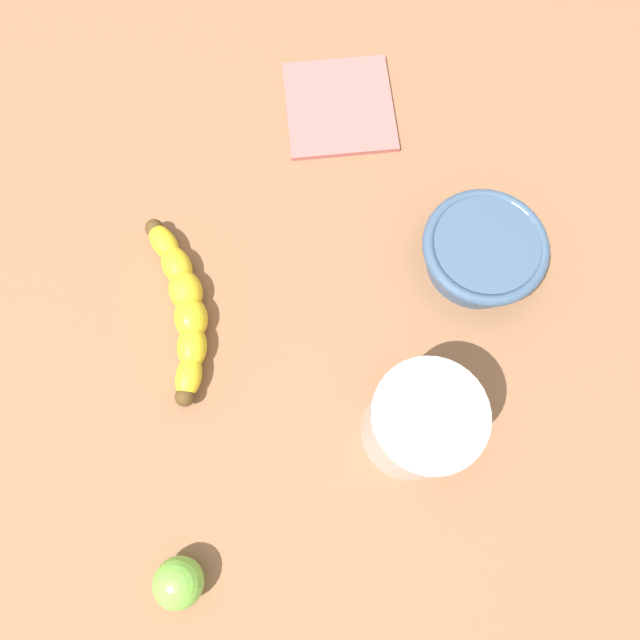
{
  "coord_description": "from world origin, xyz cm",
  "views": [
    {
      "loc": [
        -6.19,
        -13.0,
        58.8
      ],
      "look_at": [
        3.4,
        0.14,
        5.0
      ],
      "focal_mm": 32.8,
      "sensor_mm": 36.0,
      "label": 1
    }
  ],
  "objects_px": {
    "banana": "(183,305)",
    "ceramic_bowl": "(482,252)",
    "smoothie_glass": "(419,424)",
    "lime_fruit": "(179,583)"
  },
  "relations": [
    {
      "from": "ceramic_bowl",
      "to": "lime_fruit",
      "type": "distance_m",
      "value": 0.41
    },
    {
      "from": "banana",
      "to": "ceramic_bowl",
      "type": "relative_size",
      "value": 1.49
    },
    {
      "from": "ceramic_bowl",
      "to": "lime_fruit",
      "type": "height_order",
      "value": "ceramic_bowl"
    },
    {
      "from": "smoothie_glass",
      "to": "lime_fruit",
      "type": "height_order",
      "value": "smoothie_glass"
    },
    {
      "from": "banana",
      "to": "ceramic_bowl",
      "type": "height_order",
      "value": "ceramic_bowl"
    },
    {
      "from": "smoothie_glass",
      "to": "ceramic_bowl",
      "type": "xyz_separation_m",
      "value": [
        0.16,
        0.09,
        -0.03
      ]
    },
    {
      "from": "banana",
      "to": "ceramic_bowl",
      "type": "bearing_deg",
      "value": -93.85
    },
    {
      "from": "banana",
      "to": "smoothie_glass",
      "type": "distance_m",
      "value": 0.25
    },
    {
      "from": "banana",
      "to": "ceramic_bowl",
      "type": "xyz_separation_m",
      "value": [
        0.27,
        -0.13,
        0.01
      ]
    },
    {
      "from": "smoothie_glass",
      "to": "ceramic_bowl",
      "type": "height_order",
      "value": "smoothie_glass"
    }
  ]
}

